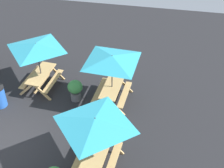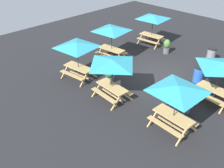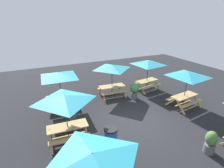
{
  "view_description": "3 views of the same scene",
  "coord_description": "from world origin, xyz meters",
  "px_view_note": "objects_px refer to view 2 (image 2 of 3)",
  "views": [
    {
      "loc": [
        6.84,
        5.52,
        8.76
      ],
      "look_at": [
        -3.3,
        3.42,
        0.9
      ],
      "focal_mm": 50.0,
      "sensor_mm": 36.0,
      "label": 1
    },
    {
      "loc": [
        -7.41,
        11.29,
        7.59
      ],
      "look_at": [
        0.27,
        3.64,
        0.9
      ],
      "focal_mm": 40.0,
      "sensor_mm": 36.0,
      "label": 2
    },
    {
      "loc": [
        -4.59,
        -6.75,
        5.41
      ],
      "look_at": [
        0.27,
        3.64,
        0.9
      ],
      "focal_mm": 28.0,
      "sensor_mm": 36.0,
      "label": 3
    }
  ],
  "objects_px": {
    "trash_bin_blue": "(199,74)",
    "trash_bin_gray": "(211,55)",
    "picnic_table_5": "(77,47)",
    "picnic_table_1": "(221,68)",
    "picnic_table_4": "(112,31)",
    "potted_plant_2": "(110,73)",
    "picnic_table_6": "(153,19)",
    "picnic_table_0": "(177,92)",
    "potted_plant_1": "(187,102)",
    "picnic_table_2": "(112,65)",
    "potted_plant_0": "(167,46)"
  },
  "relations": [
    {
      "from": "picnic_table_4",
      "to": "picnic_table_1",
      "type": "bearing_deg",
      "value": 174.17
    },
    {
      "from": "potted_plant_0",
      "to": "potted_plant_1",
      "type": "relative_size",
      "value": 1.07
    },
    {
      "from": "potted_plant_1",
      "to": "picnic_table_0",
      "type": "bearing_deg",
      "value": 98.92
    },
    {
      "from": "picnic_table_1",
      "to": "picnic_table_6",
      "type": "distance_m",
      "value": 7.97
    },
    {
      "from": "picnic_table_1",
      "to": "picnic_table_2",
      "type": "distance_m",
      "value": 5.23
    },
    {
      "from": "trash_bin_gray",
      "to": "potted_plant_2",
      "type": "bearing_deg",
      "value": 67.58
    },
    {
      "from": "picnic_table_5",
      "to": "picnic_table_6",
      "type": "relative_size",
      "value": 1.0
    },
    {
      "from": "picnic_table_1",
      "to": "picnic_table_4",
      "type": "bearing_deg",
      "value": 4.87
    },
    {
      "from": "picnic_table_4",
      "to": "potted_plant_0",
      "type": "height_order",
      "value": "picnic_table_4"
    },
    {
      "from": "picnic_table_6",
      "to": "potted_plant_0",
      "type": "height_order",
      "value": "picnic_table_6"
    },
    {
      "from": "picnic_table_0",
      "to": "picnic_table_1",
      "type": "bearing_deg",
      "value": -92.1
    },
    {
      "from": "picnic_table_2",
      "to": "picnic_table_4",
      "type": "height_order",
      "value": "same"
    },
    {
      "from": "picnic_table_1",
      "to": "potted_plant_2",
      "type": "height_order",
      "value": "picnic_table_1"
    },
    {
      "from": "picnic_table_2",
      "to": "picnic_table_0",
      "type": "bearing_deg",
      "value": -172.71
    },
    {
      "from": "picnic_table_1",
      "to": "picnic_table_5",
      "type": "distance_m",
      "value": 7.59
    },
    {
      "from": "picnic_table_0",
      "to": "picnic_table_5",
      "type": "height_order",
      "value": "same"
    },
    {
      "from": "trash_bin_gray",
      "to": "potted_plant_0",
      "type": "relative_size",
      "value": 0.94
    },
    {
      "from": "potted_plant_0",
      "to": "picnic_table_2",
      "type": "bearing_deg",
      "value": 100.84
    },
    {
      "from": "trash_bin_blue",
      "to": "potted_plant_0",
      "type": "height_order",
      "value": "potted_plant_0"
    },
    {
      "from": "picnic_table_2",
      "to": "potted_plant_0",
      "type": "distance_m",
      "value": 7.11
    },
    {
      "from": "picnic_table_0",
      "to": "trash_bin_blue",
      "type": "bearing_deg",
      "value": -71.37
    },
    {
      "from": "picnic_table_6",
      "to": "picnic_table_0",
      "type": "bearing_deg",
      "value": 127.58
    },
    {
      "from": "picnic_table_5",
      "to": "picnic_table_0",
      "type": "bearing_deg",
      "value": 173.36
    },
    {
      "from": "picnic_table_4",
      "to": "potted_plant_1",
      "type": "height_order",
      "value": "picnic_table_4"
    },
    {
      "from": "picnic_table_2",
      "to": "potted_plant_0",
      "type": "relative_size",
      "value": 2.24
    },
    {
      "from": "picnic_table_1",
      "to": "potted_plant_1",
      "type": "distance_m",
      "value": 2.32
    },
    {
      "from": "picnic_table_0",
      "to": "potted_plant_2",
      "type": "xyz_separation_m",
      "value": [
        4.79,
        -0.81,
        -1.35
      ]
    },
    {
      "from": "picnic_table_2",
      "to": "potted_plant_0",
      "type": "bearing_deg",
      "value": -75.36
    },
    {
      "from": "picnic_table_5",
      "to": "potted_plant_2",
      "type": "relative_size",
      "value": 2.51
    },
    {
      "from": "potted_plant_1",
      "to": "potted_plant_2",
      "type": "bearing_deg",
      "value": 9.21
    },
    {
      "from": "picnic_table_1",
      "to": "potted_plant_0",
      "type": "height_order",
      "value": "picnic_table_1"
    },
    {
      "from": "picnic_table_5",
      "to": "trash_bin_gray",
      "type": "distance_m",
      "value": 9.04
    },
    {
      "from": "trash_bin_blue",
      "to": "potted_plant_1",
      "type": "bearing_deg",
      "value": 108.61
    },
    {
      "from": "trash_bin_blue",
      "to": "potted_plant_1",
      "type": "distance_m",
      "value": 3.2
    },
    {
      "from": "picnic_table_6",
      "to": "potted_plant_1",
      "type": "distance_m",
      "value": 8.65
    },
    {
      "from": "picnic_table_1",
      "to": "picnic_table_0",
      "type": "bearing_deg",
      "value": 88.4
    },
    {
      "from": "picnic_table_2",
      "to": "picnic_table_5",
      "type": "bearing_deg",
      "value": 1.58
    },
    {
      "from": "picnic_table_2",
      "to": "potted_plant_0",
      "type": "height_order",
      "value": "picnic_table_2"
    },
    {
      "from": "trash_bin_blue",
      "to": "trash_bin_gray",
      "type": "height_order",
      "value": "same"
    },
    {
      "from": "potted_plant_2",
      "to": "picnic_table_6",
      "type": "bearing_deg",
      "value": -73.55
    },
    {
      "from": "picnic_table_6",
      "to": "trash_bin_gray",
      "type": "distance_m",
      "value": 4.93
    },
    {
      "from": "picnic_table_5",
      "to": "trash_bin_gray",
      "type": "height_order",
      "value": "picnic_table_5"
    },
    {
      "from": "trash_bin_blue",
      "to": "potted_plant_2",
      "type": "distance_m",
      "value": 5.16
    },
    {
      "from": "picnic_table_4",
      "to": "potted_plant_2",
      "type": "bearing_deg",
      "value": 126.18
    },
    {
      "from": "picnic_table_4",
      "to": "trash_bin_gray",
      "type": "height_order",
      "value": "picnic_table_4"
    },
    {
      "from": "trash_bin_blue",
      "to": "trash_bin_gray",
      "type": "bearing_deg",
      "value": -76.46
    },
    {
      "from": "potted_plant_0",
      "to": "picnic_table_5",
      "type": "bearing_deg",
      "value": 76.58
    },
    {
      "from": "picnic_table_0",
      "to": "picnic_table_6",
      "type": "distance_m",
      "value": 9.79
    },
    {
      "from": "picnic_table_1",
      "to": "potted_plant_1",
      "type": "relative_size",
      "value": 2.4
    },
    {
      "from": "trash_bin_blue",
      "to": "potted_plant_2",
      "type": "xyz_separation_m",
      "value": [
        3.53,
        3.77,
        0.15
      ]
    }
  ]
}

